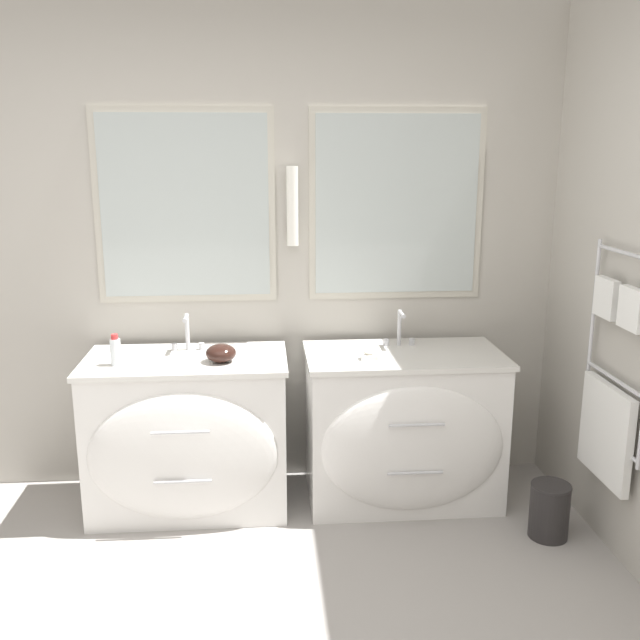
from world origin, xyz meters
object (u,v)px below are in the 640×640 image
object	(u,v)px
waste_bin	(549,510)
vanity_left	(188,435)
amenity_bowl	(221,353)
vanity_right	(404,428)
toiletry_bottle	(116,351)

from	to	relation	value
waste_bin	vanity_left	bearing A→B (deg)	166.14
amenity_bowl	waste_bin	world-z (taller)	amenity_bowl
vanity_right	amenity_bowl	world-z (taller)	amenity_bowl
vanity_right	waste_bin	bearing A→B (deg)	-34.32
vanity_left	vanity_right	bearing A→B (deg)	0.00
waste_bin	vanity_right	bearing A→B (deg)	145.68
amenity_bowl	toiletry_bottle	bearing A→B (deg)	-178.57
toiletry_bottle	waste_bin	world-z (taller)	toiletry_bottle
toiletry_bottle	vanity_left	bearing A→B (deg)	10.03
waste_bin	toiletry_bottle	bearing A→B (deg)	169.74
vanity_left	amenity_bowl	distance (m)	0.48
vanity_left	amenity_bowl	size ratio (longest dim) A/B	6.82
toiletry_bottle	amenity_bowl	xyz separation A→B (m)	(0.51, 0.01, -0.03)
vanity_left	toiletry_bottle	distance (m)	0.57
amenity_bowl	waste_bin	bearing A→B (deg)	-13.90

